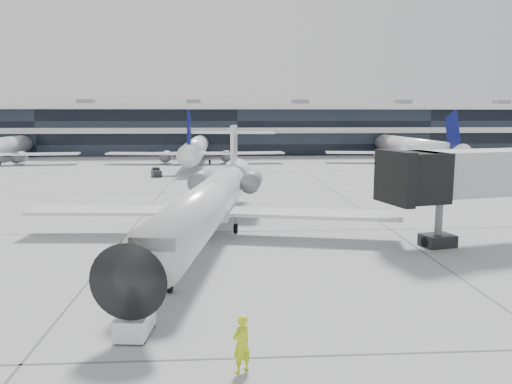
{
  "coord_description": "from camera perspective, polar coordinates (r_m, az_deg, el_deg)",
  "views": [
    {
      "loc": [
        -2.69,
        -36.98,
        8.74
      ],
      "look_at": [
        -0.23,
        2.78,
        2.6
      ],
      "focal_mm": 35.0,
      "sensor_mm": 36.0,
      "label": 1
    }
  ],
  "objects": [
    {
      "name": "far_tug",
      "position": [
        73.02,
        -11.32,
        2.18
      ],
      "size": [
        1.78,
        2.3,
        1.29
      ],
      "rotation": [
        0.0,
        0.0,
        0.32
      ],
      "color": "black",
      "rests_on": "ground"
    },
    {
      "name": "bg_jet_right",
      "position": [
        98.69,
        17.09,
        3.3
      ],
      "size": [
        32.0,
        40.0,
        9.6
      ],
      "primitive_type": null,
      "color": "white",
      "rests_on": "ground"
    },
    {
      "name": "traffic_cone",
      "position": [
        43.76,
        -9.08,
        -2.5
      ],
      "size": [
        0.41,
        0.41,
        0.59
      ],
      "rotation": [
        0.0,
        0.0,
        -0.02
      ],
      "color": "orange",
      "rests_on": "ground"
    },
    {
      "name": "regional_jet",
      "position": [
        36.01,
        -5.26,
        -1.0
      ],
      "size": [
        26.96,
        33.63,
        7.78
      ],
      "rotation": [
        0.0,
        0.0,
        -0.15
      ],
      "color": "white",
      "rests_on": "ground"
    },
    {
      "name": "baggage_tug",
      "position": [
        21.24,
        -13.63,
        -14.09
      ],
      "size": [
        1.42,
        2.16,
        1.3
      ],
      "rotation": [
        0.0,
        0.0,
        -0.1
      ],
      "color": "white",
      "rests_on": "ground"
    },
    {
      "name": "bg_jet_center",
      "position": [
        92.55,
        -6.82,
        3.29
      ],
      "size": [
        32.0,
        40.0,
        9.6
      ],
      "primitive_type": null,
      "color": "white",
      "rests_on": "ground"
    },
    {
      "name": "ground",
      "position": [
        38.09,
        0.61,
        -4.5
      ],
      "size": [
        220.0,
        220.0,
        0.0
      ],
      "primitive_type": "plane",
      "color": "gray",
      "rests_on": "ground"
    },
    {
      "name": "ramp_worker",
      "position": [
        17.8,
        -1.67,
        -16.93
      ],
      "size": [
        0.89,
        0.85,
        2.06
      ],
      "primitive_type": "imported",
      "rotation": [
        0.0,
        0.0,
        3.82
      ],
      "color": "#C7E818",
      "rests_on": "ground"
    },
    {
      "name": "terminal",
      "position": [
        119.07,
        -2.25,
        6.96
      ],
      "size": [
        170.0,
        22.0,
        10.0
      ],
      "primitive_type": "cube",
      "color": "black",
      "rests_on": "ground"
    }
  ]
}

